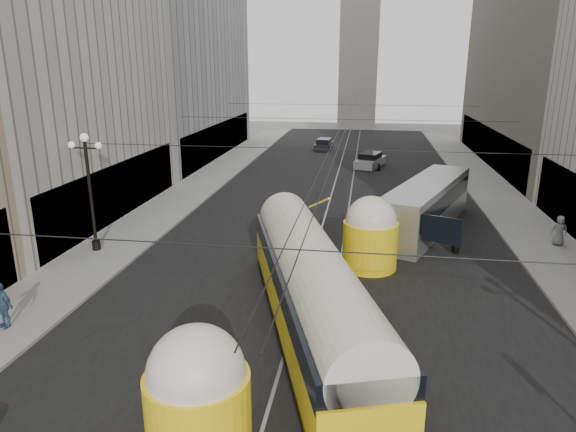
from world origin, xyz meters
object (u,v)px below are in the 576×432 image
(streetcar, at_px, (312,288))
(pedestrian_sidewalk_right, at_px, (559,231))
(pedestrian_sidewalk_left, at_px, (2,305))
(city_bus, at_px, (427,204))

(streetcar, xyz_separation_m, pedestrian_sidewalk_right, (12.68, 11.54, -0.85))
(pedestrian_sidewalk_left, bearing_deg, city_bus, 57.06)
(city_bus, relative_size, pedestrian_sidewalk_right, 7.27)
(streetcar, relative_size, pedestrian_sidewalk_right, 9.75)
(streetcar, bearing_deg, pedestrian_sidewalk_left, -171.91)
(city_bus, xyz_separation_m, pedestrian_sidewalk_left, (-17.40, -15.47, -0.59))
(streetcar, bearing_deg, pedestrian_sidewalk_right, 42.32)
(pedestrian_sidewalk_right, xyz_separation_m, pedestrian_sidewalk_left, (-24.45, -13.22, 0.07))
(pedestrian_sidewalk_right, height_order, pedestrian_sidewalk_left, pedestrian_sidewalk_left)
(pedestrian_sidewalk_left, bearing_deg, streetcar, 23.50)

